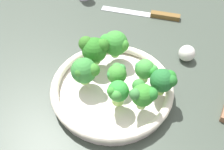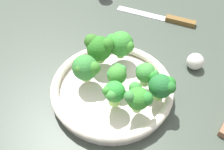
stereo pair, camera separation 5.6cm
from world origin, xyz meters
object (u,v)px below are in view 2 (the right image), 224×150
object	(u,v)px
garlic_bulb	(195,61)
bowl	(112,88)
broccoli_floret_3	(163,86)
broccoli_floret_4	(120,44)
broccoli_floret_5	(117,74)
broccoli_floret_0	(114,93)
broccoli_floret_2	(147,73)
broccoli_floret_6	(86,68)
broccoli_floret_1	(99,48)
knife	(166,18)
broccoli_floret_7	(138,97)

from	to	relation	value
garlic_bulb	bowl	bearing A→B (deg)	-46.46
broccoli_floret_3	broccoli_floret_4	world-z (taller)	broccoli_floret_4
bowl	broccoli_floret_3	xyz separation A→B (cm)	(-0.21, 11.49, 5.65)
broccoli_floret_3	broccoli_floret_5	xyz separation A→B (cm)	(-0.28, -10.50, -0.65)
broccoli_floret_0	broccoli_floret_5	xyz separation A→B (cm)	(-5.56, -1.41, -0.38)
broccoli_floret_2	broccoli_floret_5	bearing A→B (deg)	-69.07
broccoli_floret_3	broccoli_floret_6	distance (cm)	17.71
broccoli_floret_0	broccoli_floret_2	size ratio (longest dim) A/B	1.01
broccoli_floret_1	knife	size ratio (longest dim) A/B	0.29
broccoli_floret_3	broccoli_floret_4	size ratio (longest dim) A/B	0.86
broccoli_floret_4	broccoli_floret_7	xyz separation A→B (cm)	(14.36, 9.17, -0.04)
broccoli_floret_3	knife	xyz separation A→B (cm)	(-34.92, -6.30, -6.94)
broccoli_floret_7	knife	bearing A→B (deg)	-176.57
broccoli_floret_0	broccoli_floret_4	xyz separation A→B (cm)	(-14.73, -4.00, 0.51)
broccoli_floret_3	broccoli_floret_5	bearing A→B (deg)	-91.51
broccoli_floret_2	garlic_bulb	bearing A→B (deg)	143.52
bowl	broccoli_floret_3	world-z (taller)	broccoli_floret_3
bowl	broccoli_floret_6	xyz separation A→B (cm)	(0.73, -6.20, 5.37)
broccoli_floret_3	broccoli_floret_6	size ratio (longest dim) A/B	0.95
broccoli_floret_7	knife	world-z (taller)	broccoli_floret_7
broccoli_floret_0	broccoli_floret_1	size ratio (longest dim) A/B	0.79
broccoli_floret_5	broccoli_floret_3	bearing A→B (deg)	88.49
broccoli_floret_2	broccoli_floret_6	world-z (taller)	broccoli_floret_6
broccoli_floret_7	broccoli_floret_3	bearing A→B (deg)	141.45
broccoli_floret_5	broccoli_floret_4	bearing A→B (deg)	-164.24
broccoli_floret_1	broccoli_floret_5	xyz separation A→B (cm)	(5.83, 6.93, -0.91)
broccoli_floret_6	garlic_bulb	xyz separation A→B (cm)	(-17.02, 23.35, -4.99)
bowl	broccoli_floret_2	size ratio (longest dim) A/B	4.84
broccoli_floret_2	garlic_bulb	xyz separation A→B (cm)	(-13.42, 9.92, -5.08)
bowl	broccoli_floret_4	xyz separation A→B (cm)	(-9.66, -1.60, 5.89)
broccoli_floret_6	knife	bearing A→B (deg)	162.39
broccoli_floret_1	broccoli_floret_7	distance (cm)	17.44
broccoli_floret_7	garlic_bulb	world-z (taller)	broccoli_floret_7
broccoli_floret_4	broccoli_floret_5	size ratio (longest dim) A/B	1.37
broccoli_floret_3	knife	bearing A→B (deg)	-169.77
bowl	garlic_bulb	world-z (taller)	garlic_bulb
broccoli_floret_0	broccoli_floret_3	size ratio (longest dim) A/B	0.94
broccoli_floret_5	knife	size ratio (longest dim) A/B	0.21
broccoli_floret_4	broccoli_floret_2	bearing A→B (deg)	52.46
broccoli_floret_0	broccoli_floret_7	bearing A→B (deg)	94.05
bowl	broccoli_floret_1	world-z (taller)	broccoli_floret_1
broccoli_floret_1	garlic_bulb	world-z (taller)	broccoli_floret_1
bowl	garlic_bulb	xyz separation A→B (cm)	(-16.29, 17.15, 0.38)
knife	broccoli_floret_3	bearing A→B (deg)	10.23
broccoli_floret_1	broccoli_floret_5	distance (cm)	9.10
bowl	broccoli_floret_7	distance (cm)	10.67
broccoli_floret_0	garlic_bulb	bearing A→B (deg)	145.38
broccoli_floret_3	garlic_bulb	size ratio (longest dim) A/B	1.46
broccoli_floret_0	broccoli_floret_3	distance (cm)	10.51
broccoli_floret_6	broccoli_floret_4	bearing A→B (deg)	156.13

